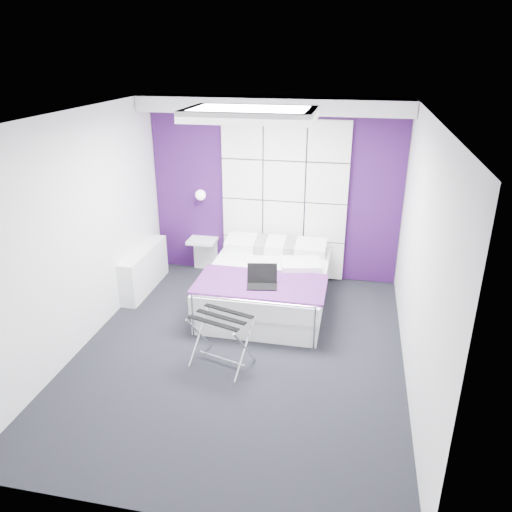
{
  "coord_description": "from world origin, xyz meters",
  "views": [
    {
      "loc": [
        1.14,
        -4.66,
        3.17
      ],
      "look_at": [
        0.11,
        0.35,
        1.04
      ],
      "focal_mm": 35.0,
      "sensor_mm": 36.0,
      "label": 1
    }
  ],
  "objects_px": {
    "nightstand": "(202,241)",
    "luggage_rack": "(222,340)",
    "bed": "(267,285)",
    "laptop": "(263,280)",
    "wall_lamp": "(201,194)",
    "radiator": "(144,269)"
  },
  "relations": [
    {
      "from": "luggage_rack",
      "to": "nightstand",
      "type": "bearing_deg",
      "value": 129.28
    },
    {
      "from": "luggage_rack",
      "to": "laptop",
      "type": "xyz_separation_m",
      "value": [
        0.27,
        0.92,
        0.31
      ]
    },
    {
      "from": "nightstand",
      "to": "laptop",
      "type": "distance_m",
      "value": 1.8
    },
    {
      "from": "wall_lamp",
      "to": "nightstand",
      "type": "bearing_deg",
      "value": -96.64
    },
    {
      "from": "wall_lamp",
      "to": "laptop",
      "type": "height_order",
      "value": "wall_lamp"
    },
    {
      "from": "bed",
      "to": "nightstand",
      "type": "height_order",
      "value": "bed"
    },
    {
      "from": "laptop",
      "to": "nightstand",
      "type": "bearing_deg",
      "value": 121.3
    },
    {
      "from": "radiator",
      "to": "nightstand",
      "type": "xyz_separation_m",
      "value": [
        0.64,
        0.72,
        0.21
      ]
    },
    {
      "from": "nightstand",
      "to": "laptop",
      "type": "height_order",
      "value": "laptop"
    },
    {
      "from": "wall_lamp",
      "to": "radiator",
      "type": "relative_size",
      "value": 0.12
    },
    {
      "from": "radiator",
      "to": "luggage_rack",
      "type": "xyz_separation_m",
      "value": [
        1.55,
        -1.56,
        -0.01
      ]
    },
    {
      "from": "nightstand",
      "to": "luggage_rack",
      "type": "xyz_separation_m",
      "value": [
        0.92,
        -2.28,
        -0.22
      ]
    },
    {
      "from": "radiator",
      "to": "laptop",
      "type": "bearing_deg",
      "value": -19.14
    },
    {
      "from": "bed",
      "to": "luggage_rack",
      "type": "xyz_separation_m",
      "value": [
        -0.23,
        -1.44,
        0.01
      ]
    },
    {
      "from": "bed",
      "to": "laptop",
      "type": "relative_size",
      "value": 5.31
    },
    {
      "from": "luggage_rack",
      "to": "wall_lamp",
      "type": "bearing_deg",
      "value": 128.84
    },
    {
      "from": "bed",
      "to": "nightstand",
      "type": "distance_m",
      "value": 1.44
    },
    {
      "from": "nightstand",
      "to": "luggage_rack",
      "type": "bearing_deg",
      "value": -68.06
    },
    {
      "from": "wall_lamp",
      "to": "nightstand",
      "type": "xyz_separation_m",
      "value": [
        -0.0,
        -0.04,
        -0.71
      ]
    },
    {
      "from": "radiator",
      "to": "nightstand",
      "type": "bearing_deg",
      "value": 48.57
    },
    {
      "from": "nightstand",
      "to": "wall_lamp",
      "type": "bearing_deg",
      "value": 83.36
    },
    {
      "from": "wall_lamp",
      "to": "radiator",
      "type": "xyz_separation_m",
      "value": [
        -0.64,
        -0.76,
        -0.92
      ]
    }
  ]
}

